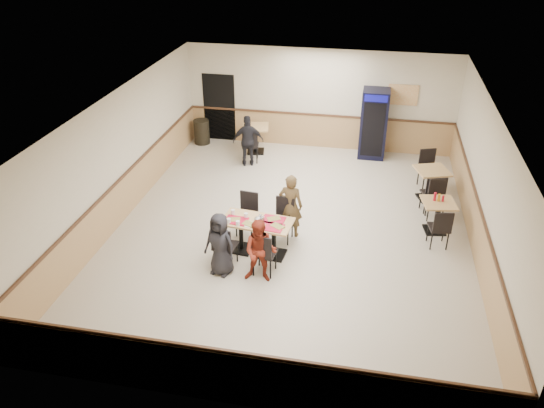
% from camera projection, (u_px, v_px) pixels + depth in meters
% --- Properties ---
extents(ground, '(10.00, 10.00, 0.00)m').
position_uv_depth(ground, '(291.00, 230.00, 12.20)').
color(ground, beige).
rests_on(ground, ground).
extents(room_shell, '(10.00, 10.00, 10.00)m').
position_uv_depth(room_shell, '(374.00, 167.00, 13.80)').
color(room_shell, silver).
rests_on(room_shell, ground).
extents(main_table, '(1.54, 0.89, 0.79)m').
position_uv_depth(main_table, '(257.00, 231.00, 11.16)').
color(main_table, black).
rests_on(main_table, ground).
extents(main_chairs, '(1.48, 1.86, 1.00)m').
position_uv_depth(main_chairs, '(255.00, 232.00, 11.19)').
color(main_chairs, black).
rests_on(main_chairs, ground).
extents(diner_woman_left, '(0.75, 0.59, 1.35)m').
position_uv_depth(diner_woman_left, '(220.00, 244.00, 10.47)').
color(diner_woman_left, black).
rests_on(diner_woman_left, ground).
extents(diner_woman_right, '(0.66, 0.52, 1.35)m').
position_uv_depth(diner_woman_right, '(260.00, 251.00, 10.25)').
color(diner_woman_right, maroon).
rests_on(diner_woman_right, ground).
extents(diner_man_opposite, '(0.57, 0.39, 1.50)m').
position_uv_depth(diner_man_opposite, '(290.00, 206.00, 11.67)').
color(diner_man_opposite, '#503D22').
rests_on(diner_man_opposite, ground).
extents(lone_diner, '(0.93, 0.59, 1.48)m').
position_uv_depth(lone_diner, '(248.00, 141.00, 14.93)').
color(lone_diner, black).
rests_on(lone_diner, ground).
extents(tabletop_clutter, '(1.31, 0.68, 0.12)m').
position_uv_depth(tabletop_clutter, '(256.00, 221.00, 10.97)').
color(tabletop_clutter, '#B80C29').
rests_on(tabletop_clutter, main_table).
extents(side_table_near, '(0.82, 0.82, 0.76)m').
position_uv_depth(side_table_near, '(437.00, 212.00, 11.92)').
color(side_table_near, black).
rests_on(side_table_near, ground).
extents(side_table_near_chair_south, '(0.51, 0.51, 0.96)m').
position_uv_depth(side_table_near_chair_south, '(439.00, 227.00, 11.41)').
color(side_table_near_chair_south, black).
rests_on(side_table_near_chair_south, ground).
extents(side_table_near_chair_north, '(0.51, 0.51, 0.96)m').
position_uv_depth(side_table_near_chair_north, '(435.00, 200.00, 12.45)').
color(side_table_near_chair_north, black).
rests_on(side_table_near_chair_north, ground).
extents(side_table_far, '(0.97, 0.97, 0.82)m').
position_uv_depth(side_table_far, '(431.00, 180.00, 13.24)').
color(side_table_far, black).
rests_on(side_table_far, ground).
extents(side_table_far_chair_south, '(0.61, 0.61, 1.04)m').
position_uv_depth(side_table_far_chair_south, '(432.00, 193.00, 12.69)').
color(side_table_far_chair_south, black).
rests_on(side_table_far_chair_south, ground).
extents(side_table_far_chair_north, '(0.61, 0.61, 1.04)m').
position_uv_depth(side_table_far_chair_north, '(429.00, 169.00, 13.81)').
color(side_table_far_chair_north, black).
rests_on(side_table_far_chair_north, ground).
extents(condiment_caddy, '(0.23, 0.06, 0.20)m').
position_uv_depth(condiment_caddy, '(438.00, 197.00, 11.80)').
color(condiment_caddy, '#B20C20').
rests_on(condiment_caddy, side_table_near).
extents(back_table, '(0.89, 0.89, 0.82)m').
position_uv_depth(back_table, '(256.00, 135.00, 15.82)').
color(back_table, black).
rests_on(back_table, ground).
extents(back_table_chair_lone, '(0.56, 0.56, 1.04)m').
position_uv_depth(back_table_chair_lone, '(251.00, 144.00, 15.27)').
color(back_table_chair_lone, black).
rests_on(back_table_chair_lone, ground).
extents(pepsi_cooler, '(0.77, 0.78, 2.01)m').
position_uv_depth(pepsi_cooler, '(374.00, 124.00, 15.35)').
color(pepsi_cooler, black).
rests_on(pepsi_cooler, ground).
extents(trash_bin, '(0.48, 0.48, 0.76)m').
position_uv_depth(trash_bin, '(202.00, 132.00, 16.51)').
color(trash_bin, black).
rests_on(trash_bin, ground).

